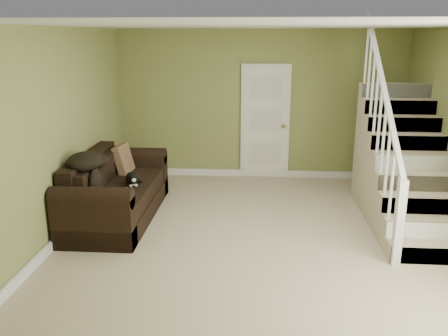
% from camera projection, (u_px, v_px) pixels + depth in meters
% --- Properties ---
extents(floor, '(5.00, 5.50, 0.01)m').
position_uv_depth(floor, '(258.00, 238.00, 6.05)').
color(floor, tan).
rests_on(floor, ground).
extents(ceiling, '(5.00, 5.50, 0.01)m').
position_uv_depth(ceiling, '(262.00, 26.00, 5.34)').
color(ceiling, white).
rests_on(ceiling, wall_back).
extents(wall_back, '(5.00, 0.04, 2.60)m').
position_uv_depth(wall_back, '(260.00, 105.00, 8.34)').
color(wall_back, olive).
rests_on(wall_back, floor).
extents(wall_front, '(5.00, 0.04, 2.60)m').
position_uv_depth(wall_front, '(259.00, 228.00, 3.06)').
color(wall_front, olive).
rests_on(wall_front, floor).
extents(wall_left, '(0.04, 5.50, 2.60)m').
position_uv_depth(wall_left, '(58.00, 135.00, 5.87)').
color(wall_left, olive).
rests_on(wall_left, floor).
extents(baseboard_back, '(5.00, 0.04, 0.12)m').
position_uv_depth(baseboard_back, '(258.00, 173.00, 8.65)').
color(baseboard_back, white).
rests_on(baseboard_back, floor).
extents(baseboard_left, '(0.04, 5.50, 0.12)m').
position_uv_depth(baseboard_left, '(69.00, 228.00, 6.21)').
color(baseboard_left, white).
rests_on(baseboard_left, floor).
extents(door, '(0.86, 0.12, 2.02)m').
position_uv_depth(door, '(265.00, 122.00, 8.37)').
color(door, white).
rests_on(door, floor).
extents(staircase, '(1.00, 2.51, 2.82)m').
position_uv_depth(staircase, '(401.00, 172.00, 6.67)').
color(staircase, tan).
rests_on(staircase, floor).
extents(sofa, '(0.99, 2.28, 0.90)m').
position_uv_depth(sofa, '(114.00, 194.00, 6.65)').
color(sofa, black).
rests_on(sofa, floor).
extents(side_table, '(0.57, 0.57, 0.86)m').
position_uv_depth(side_table, '(115.00, 179.00, 7.41)').
color(side_table, black).
rests_on(side_table, floor).
extents(cat, '(0.32, 0.49, 0.24)m').
position_uv_depth(cat, '(132.00, 179.00, 6.55)').
color(cat, black).
rests_on(cat, sofa).
extents(banana, '(0.13, 0.16, 0.05)m').
position_uv_depth(banana, '(128.00, 190.00, 6.30)').
color(banana, yellow).
rests_on(banana, sofa).
extents(throw_pillow, '(0.24, 0.45, 0.45)m').
position_uv_depth(throw_pillow, '(124.00, 159.00, 7.17)').
color(throw_pillow, '#45291B').
rests_on(throw_pillow, sofa).
extents(throw_blanket, '(0.49, 0.61, 0.24)m').
position_uv_depth(throw_blanket, '(85.00, 161.00, 6.07)').
color(throw_blanket, black).
rests_on(throw_blanket, sofa).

